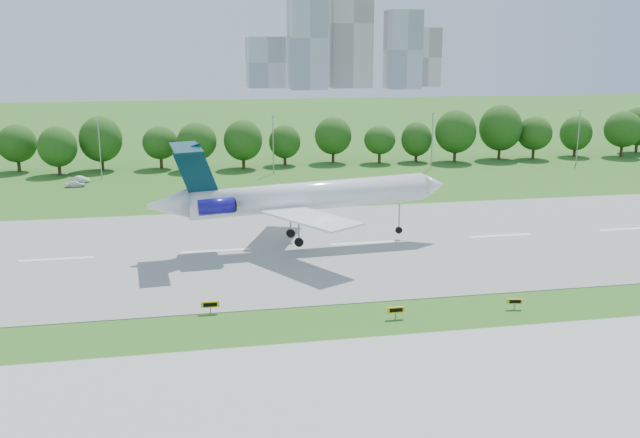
{
  "coord_description": "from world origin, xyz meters",
  "views": [
    {
      "loc": [
        -3.77,
        -65.78,
        26.21
      ],
      "look_at": [
        12.54,
        18.0,
        5.46
      ],
      "focal_mm": 40.0,
      "sensor_mm": 36.0,
      "label": 1
    }
  ],
  "objects_px": {
    "airliner": "(295,196)",
    "taxi_sign_left": "(210,305)",
    "service_vehicle_a": "(80,179)",
    "service_vehicle_b": "(75,184)"
  },
  "relations": [
    {
      "from": "airliner",
      "to": "taxi_sign_left",
      "type": "xyz_separation_m",
      "value": [
        -12.26,
        -22.28,
        -6.09
      ]
    },
    {
      "from": "service_vehicle_a",
      "to": "service_vehicle_b",
      "type": "bearing_deg",
      "value": -166.12
    },
    {
      "from": "airliner",
      "to": "service_vehicle_a",
      "type": "distance_m",
      "value": 64.99
    },
    {
      "from": "service_vehicle_a",
      "to": "service_vehicle_b",
      "type": "distance_m",
      "value": 5.22
    },
    {
      "from": "airliner",
      "to": "taxi_sign_left",
      "type": "bearing_deg",
      "value": -123.31
    },
    {
      "from": "airliner",
      "to": "service_vehicle_b",
      "type": "distance_m",
      "value": 60.83
    },
    {
      "from": "airliner",
      "to": "service_vehicle_a",
      "type": "bearing_deg",
      "value": 117.67
    },
    {
      "from": "taxi_sign_left",
      "to": "service_vehicle_a",
      "type": "xyz_separation_m",
      "value": [
        -22.16,
        77.03,
        -0.35
      ]
    },
    {
      "from": "airliner",
      "to": "service_vehicle_a",
      "type": "height_order",
      "value": "airliner"
    },
    {
      "from": "taxi_sign_left",
      "to": "service_vehicle_a",
      "type": "distance_m",
      "value": 80.15
    }
  ]
}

